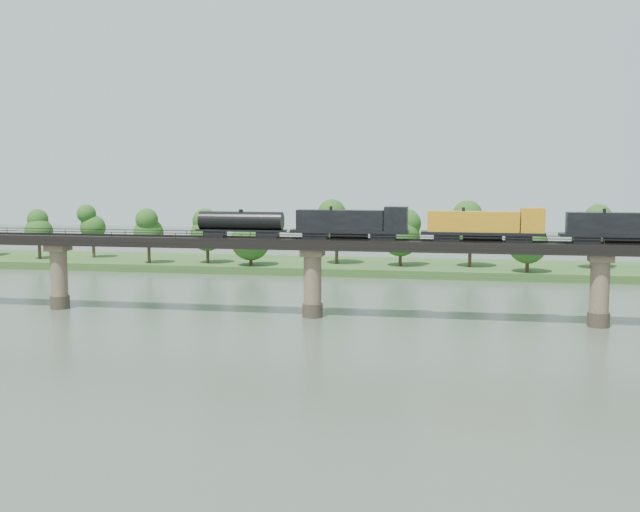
# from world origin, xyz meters

# --- Properties ---
(ground) EXTENTS (400.00, 400.00, 0.00)m
(ground) POSITION_xyz_m (0.00, 0.00, 0.00)
(ground) COLOR #3A4939
(ground) RESTS_ON ground
(far_bank) EXTENTS (300.00, 24.00, 1.60)m
(far_bank) POSITION_xyz_m (0.00, 85.00, 0.80)
(far_bank) COLOR #2B5120
(far_bank) RESTS_ON ground
(bridge) EXTENTS (236.00, 30.00, 11.50)m
(bridge) POSITION_xyz_m (0.00, 30.00, 5.46)
(bridge) COLOR #473A2D
(bridge) RESTS_ON ground
(bridge_superstructure) EXTENTS (220.00, 4.90, 0.75)m
(bridge_superstructure) POSITION_xyz_m (0.00, 30.00, 11.79)
(bridge_superstructure) COLOR black
(bridge_superstructure) RESTS_ON bridge
(far_treeline) EXTENTS (289.06, 17.54, 13.60)m
(far_treeline) POSITION_xyz_m (-8.21, 80.52, 8.83)
(far_treeline) COLOR #382619
(far_treeline) RESTS_ON far_bank
(freight_train) EXTENTS (68.80, 2.68, 4.74)m
(freight_train) POSITION_xyz_m (18.04, 30.00, 13.76)
(freight_train) COLOR black
(freight_train) RESTS_ON bridge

